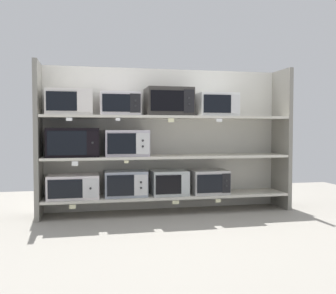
% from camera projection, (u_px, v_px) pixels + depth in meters
% --- Properties ---
extents(ground, '(6.90, 6.00, 0.02)m').
position_uv_depth(ground, '(190.00, 235.00, 3.63)').
color(ground, gray).
extents(back_panel, '(3.10, 0.04, 1.74)m').
position_uv_depth(back_panel, '(164.00, 139.00, 4.81)').
color(back_panel, beige).
rests_on(back_panel, ground).
extents(upright_left, '(0.05, 0.45, 1.74)m').
position_uv_depth(upright_left, '(38.00, 140.00, 4.26)').
color(upright_left, gray).
rests_on(upright_left, ground).
extents(upright_right, '(0.05, 0.45, 1.74)m').
position_uv_depth(upright_right, '(282.00, 139.00, 4.87)').
color(upright_right, gray).
rests_on(upright_right, ground).
extents(shelf_0, '(2.90, 0.45, 0.03)m').
position_uv_depth(shelf_0, '(168.00, 196.00, 4.60)').
color(shelf_0, beige).
rests_on(shelf_0, ground).
extents(microwave_0, '(0.57, 0.40, 0.26)m').
position_uv_depth(microwave_0, '(73.00, 186.00, 4.36)').
color(microwave_0, silver).
rests_on(microwave_0, shelf_0).
extents(microwave_1, '(0.49, 0.34, 0.29)m').
position_uv_depth(microwave_1, '(126.00, 183.00, 4.48)').
color(microwave_1, '#98A0AF').
rests_on(microwave_1, shelf_0).
extents(microwave_2, '(0.42, 0.38, 0.29)m').
position_uv_depth(microwave_2, '(169.00, 182.00, 4.59)').
color(microwave_2, '#B3BABA').
rests_on(microwave_2, shelf_0).
extents(microwave_3, '(0.44, 0.40, 0.29)m').
position_uv_depth(microwave_3, '(209.00, 181.00, 4.69)').
color(microwave_3, '#BBB9B7').
rests_on(microwave_3, shelf_0).
extents(price_tag_0, '(0.07, 0.00, 0.05)m').
position_uv_depth(price_tag_0, '(72.00, 207.00, 4.14)').
color(price_tag_0, beige).
extents(price_tag_1, '(0.08, 0.00, 0.04)m').
position_uv_depth(price_tag_1, '(176.00, 202.00, 4.38)').
color(price_tag_1, beige).
extents(price_tag_2, '(0.06, 0.00, 0.04)m').
position_uv_depth(price_tag_2, '(218.00, 201.00, 4.49)').
color(price_tag_2, beige).
extents(shelf_1, '(2.90, 0.45, 0.03)m').
position_uv_depth(shelf_1, '(168.00, 157.00, 4.58)').
color(shelf_1, beige).
extents(microwave_4, '(0.58, 0.40, 0.33)m').
position_uv_depth(microwave_4, '(73.00, 142.00, 4.34)').
color(microwave_4, black).
rests_on(microwave_4, shelf_1).
extents(microwave_5, '(0.50, 0.39, 0.30)m').
position_uv_depth(microwave_5, '(126.00, 143.00, 4.46)').
color(microwave_5, '#BEB5C1').
rests_on(microwave_5, shelf_1).
extents(price_tag_3, '(0.07, 0.00, 0.05)m').
position_uv_depth(price_tag_3, '(75.00, 164.00, 4.13)').
color(price_tag_3, white).
extents(price_tag_4, '(0.05, 0.00, 0.03)m').
position_uv_depth(price_tag_4, '(126.00, 162.00, 4.24)').
color(price_tag_4, beige).
extents(shelf_2, '(2.90, 0.45, 0.03)m').
position_uv_depth(shelf_2, '(168.00, 117.00, 4.56)').
color(shelf_2, beige).
extents(microwave_6, '(0.51, 0.42, 0.28)m').
position_uv_depth(microwave_6, '(70.00, 103.00, 4.31)').
color(microwave_6, silver).
rests_on(microwave_6, shelf_2).
extents(microwave_7, '(0.45, 0.44, 0.26)m').
position_uv_depth(microwave_7, '(120.00, 104.00, 4.43)').
color(microwave_7, silver).
rests_on(microwave_7, shelf_2).
extents(microwave_8, '(0.54, 0.42, 0.33)m').
position_uv_depth(microwave_8, '(169.00, 102.00, 4.55)').
color(microwave_8, '#34312E').
rests_on(microwave_8, shelf_2).
extents(microwave_9, '(0.47, 0.42, 0.28)m').
position_uv_depth(microwave_9, '(216.00, 105.00, 4.67)').
color(microwave_9, silver).
rests_on(microwave_9, shelf_2).
extents(price_tag_5, '(0.07, 0.00, 0.03)m').
position_uv_depth(price_tag_5, '(69.00, 119.00, 4.10)').
color(price_tag_5, white).
extents(price_tag_6, '(0.05, 0.00, 0.03)m').
position_uv_depth(price_tag_6, '(118.00, 119.00, 4.21)').
color(price_tag_6, white).
extents(price_tag_7, '(0.07, 0.00, 0.04)m').
position_uv_depth(price_tag_7, '(171.00, 120.00, 4.33)').
color(price_tag_7, beige).
extents(price_tag_8, '(0.07, 0.00, 0.04)m').
position_uv_depth(price_tag_8, '(219.00, 120.00, 4.45)').
color(price_tag_8, white).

